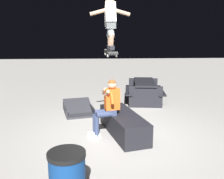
% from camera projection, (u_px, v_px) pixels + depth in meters
% --- Properties ---
extents(ground_plane, '(40.00, 40.00, 0.00)m').
position_uv_depth(ground_plane, '(119.00, 136.00, 5.91)').
color(ground_plane, gray).
extents(ledge_box_main, '(2.00, 1.08, 0.51)m').
position_uv_depth(ledge_box_main, '(123.00, 124.00, 6.00)').
color(ledge_box_main, black).
rests_on(ledge_box_main, ground).
extents(person_sitting_on_ledge, '(0.59, 0.79, 1.34)m').
position_uv_depth(person_sitting_on_ledge, '(108.00, 105.00, 5.83)').
color(person_sitting_on_ledge, '#2D3856').
rests_on(person_sitting_on_ledge, ground).
extents(skateboard, '(1.03, 0.25, 0.13)m').
position_uv_depth(skateboard, '(111.00, 53.00, 5.45)').
color(skateboard, black).
extents(skater_airborne, '(0.62, 0.89, 1.12)m').
position_uv_depth(skater_airborne, '(110.00, 20.00, 5.36)').
color(skater_airborne, black).
extents(kicker_ramp, '(1.30, 1.09, 0.45)m').
position_uv_depth(kicker_ramp, '(79.00, 111.00, 7.65)').
color(kicker_ramp, '#28282D').
rests_on(kicker_ramp, ground).
extents(picnic_table_back, '(1.86, 1.54, 0.75)m').
position_uv_depth(picnic_table_back, '(144.00, 88.00, 8.87)').
color(picnic_table_back, black).
rests_on(picnic_table_back, ground).
extents(trash_bin, '(0.52, 0.52, 0.82)m').
position_uv_depth(trash_bin, '(67.00, 179.00, 3.41)').
color(trash_bin, navy).
rests_on(trash_bin, ground).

